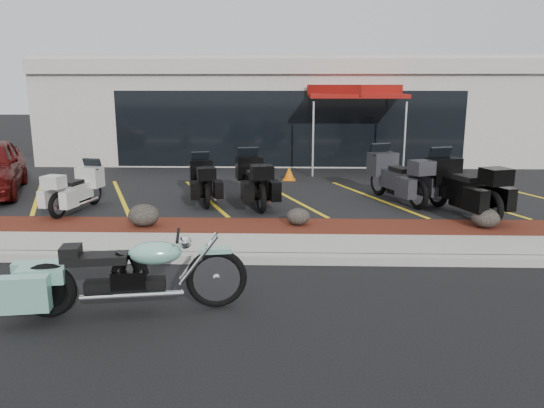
{
  "coord_description": "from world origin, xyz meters",
  "views": [
    {
      "loc": [
        -0.03,
        -7.83,
        3.04
      ],
      "look_at": [
        -0.3,
        1.2,
        0.98
      ],
      "focal_mm": 35.0,
      "sensor_mm": 36.0,
      "label": 1
    }
  ],
  "objects_px": {
    "hero_cruiser": "(216,270)",
    "traffic_cone": "(289,173)",
    "popup_canopy": "(355,93)",
    "touring_white": "(93,182)"
  },
  "relations": [
    {
      "from": "touring_white",
      "to": "traffic_cone",
      "type": "xyz_separation_m",
      "value": [
        4.76,
        3.5,
        -0.36
      ]
    },
    {
      "from": "touring_white",
      "to": "popup_canopy",
      "type": "distance_m",
      "value": 9.14
    },
    {
      "from": "traffic_cone",
      "to": "popup_canopy",
      "type": "distance_m",
      "value": 3.85
    },
    {
      "from": "hero_cruiser",
      "to": "traffic_cone",
      "type": "height_order",
      "value": "hero_cruiser"
    },
    {
      "from": "touring_white",
      "to": "traffic_cone",
      "type": "distance_m",
      "value": 5.92
    },
    {
      "from": "touring_white",
      "to": "popup_canopy",
      "type": "height_order",
      "value": "popup_canopy"
    },
    {
      "from": "touring_white",
      "to": "traffic_cone",
      "type": "bearing_deg",
      "value": -41.65
    },
    {
      "from": "traffic_cone",
      "to": "hero_cruiser",
      "type": "bearing_deg",
      "value": -96.3
    },
    {
      "from": "touring_white",
      "to": "traffic_cone",
      "type": "height_order",
      "value": "touring_white"
    },
    {
      "from": "popup_canopy",
      "to": "traffic_cone",
      "type": "bearing_deg",
      "value": -149.41
    }
  ]
}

